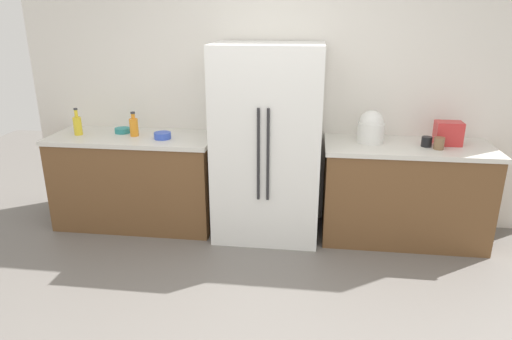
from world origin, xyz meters
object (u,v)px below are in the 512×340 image
object	(u,v)px
bottle_b	(134,126)
bowl_a	(123,130)
cup_b	(427,142)
rice_cooker	(371,128)
bowl_b	(163,136)
toaster	(448,133)
refrigerator	(268,144)
bottle_a	(78,125)
cup_a	(439,143)

from	to	relation	value
bottle_b	bowl_a	size ratio (longest dim) A/B	1.57
bottle_b	cup_b	distance (m)	2.65
cup_b	bowl_a	distance (m)	2.81
rice_cooker	bowl_b	size ratio (longest dim) A/B	1.84
bottle_b	toaster	bearing A→B (deg)	1.32
cup_b	refrigerator	bearing A→B (deg)	-179.36
refrigerator	cup_b	xyz separation A→B (m)	(1.38, 0.02, 0.06)
bottle_a	bowl_a	bearing A→B (deg)	17.43
rice_cooker	bottle_a	xyz separation A→B (m)	(-2.72, -0.09, -0.04)
refrigerator	cup_a	distance (m)	1.47
bowl_a	bottle_b	bearing A→B (deg)	-31.41
rice_cooker	bowl_a	world-z (taller)	rice_cooker
bowl_a	bowl_b	size ratio (longest dim) A/B	0.94
cup_a	cup_b	bearing A→B (deg)	142.76
refrigerator	bottle_a	distance (m)	1.82
toaster	cup_a	world-z (taller)	toaster
rice_cooker	bowl_a	bearing A→B (deg)	179.12
rice_cooker	cup_a	bearing A→B (deg)	-14.93
bowl_b	toaster	bearing A→B (deg)	2.85
toaster	bowl_a	bearing A→B (deg)	179.41
rice_cooker	bowl_b	world-z (taller)	rice_cooker
cup_b	toaster	bearing A→B (deg)	24.18
cup_a	cup_b	size ratio (longest dim) A/B	1.15
refrigerator	bowl_b	world-z (taller)	refrigerator
bottle_a	bowl_b	xyz separation A→B (m)	(0.84, -0.04, -0.07)
bottle_a	cup_b	xyz separation A→B (m)	(3.19, 0.00, -0.05)
bottle_a	cup_b	distance (m)	3.19
bottle_b	cup_a	xyz separation A→B (m)	(2.74, -0.09, -0.04)
bottle_a	cup_a	bearing A→B (deg)	-1.09
cup_a	cup_b	distance (m)	0.11
bottle_a	bottle_b	bearing A→B (deg)	2.63
cup_b	bowl_b	bearing A→B (deg)	-179.03
cup_b	bowl_b	distance (m)	2.35
rice_cooker	bottle_b	xyz separation A→B (m)	(-2.18, -0.06, -0.04)
refrigerator	bottle_b	world-z (taller)	refrigerator
rice_cooker	bottle_b	bearing A→B (deg)	-178.41
refrigerator	cup_b	size ratio (longest dim) A/B	19.80
toaster	cup_a	size ratio (longest dim) A/B	2.20
bottle_b	bowl_b	bearing A→B (deg)	-11.78
cup_a	toaster	bearing A→B (deg)	55.10
refrigerator	cup_b	world-z (taller)	refrigerator
cup_b	bottle_a	bearing A→B (deg)	-179.94
bottle_a	cup_a	size ratio (longest dim) A/B	2.50
cup_a	cup_b	xyz separation A→B (m)	(-0.09, 0.07, -0.01)
cup_a	bowl_b	world-z (taller)	cup_a
bowl_b	bottle_b	bearing A→B (deg)	168.22
bottle_b	cup_b	size ratio (longest dim) A/B	2.59
cup_b	bottle_b	bearing A→B (deg)	179.53
refrigerator	toaster	size ratio (longest dim) A/B	7.80
cup_b	bowl_a	size ratio (longest dim) A/B	0.60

